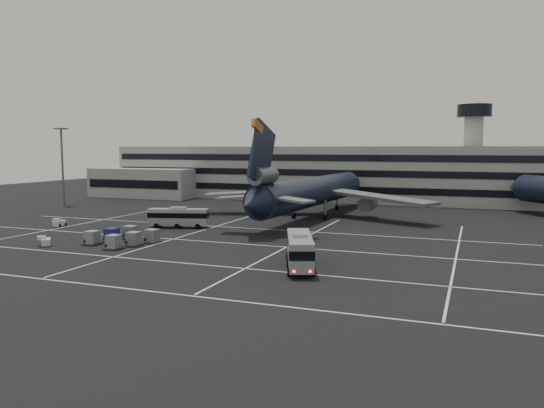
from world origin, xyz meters
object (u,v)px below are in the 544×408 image
Objects in this scene: bus_near at (300,249)px; trijet_main at (312,191)px; uld_cluster at (123,237)px; tug_a at (59,223)px; bus_far at (179,216)px.

trijet_main is at bearing 84.37° from bus_near.
trijet_main is 40.14m from uld_cluster.
trijet_main reaches higher than uld_cluster.
trijet_main is 23.23× the size of tug_a.
uld_cluster is at bearing -34.47° from tug_a.
tug_a is 22.77m from uld_cluster.
bus_far is (-28.84, 21.65, -0.26)m from bus_near.
trijet_main is 4.91× the size of bus_near.
trijet_main reaches higher than bus_far.
tug_a is at bearing 142.08° from bus_near.
tug_a is 0.23× the size of uld_cluster.
trijet_main is 5.53× the size of bus_far.
bus_near is at bearing -26.38° from tug_a.
bus_far is at bearing 8.66° from tug_a.
uld_cluster is at bearing 165.45° from bus_far.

